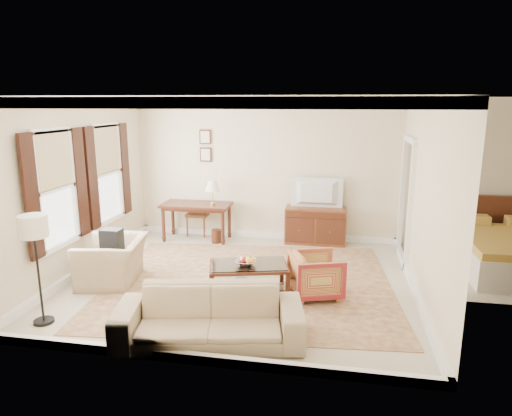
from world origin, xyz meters
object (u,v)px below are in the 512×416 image
(sofa, at_px, (209,308))
(club_armchair, at_px, (112,254))
(writing_desk, at_px, (196,209))
(tv, at_px, (317,184))
(sideboard, at_px, (315,225))
(coffee_table, at_px, (248,271))
(striped_armchair, at_px, (316,273))

(sofa, bearing_deg, club_armchair, 131.98)
(writing_desk, height_order, sofa, sofa)
(tv, relative_size, sofa, 0.45)
(writing_desk, relative_size, sideboard, 1.17)
(club_armchair, bearing_deg, writing_desk, 155.83)
(coffee_table, bearing_deg, tv, 72.89)
(striped_armchair, height_order, sofa, sofa)
(sofa, bearing_deg, sideboard, 65.04)
(writing_desk, height_order, tv, tv)
(coffee_table, bearing_deg, writing_desk, 122.16)
(sideboard, height_order, coffee_table, sideboard)
(tv, bearing_deg, club_armchair, 40.56)
(writing_desk, height_order, striped_armchair, writing_desk)
(tv, distance_m, striped_armchair, 2.77)
(writing_desk, xyz_separation_m, club_armchair, (-0.63, -2.47, -0.19))
(coffee_table, xyz_separation_m, club_armchair, (-2.24, 0.10, 0.10))
(club_armchair, bearing_deg, coffee_table, 77.49)
(writing_desk, height_order, sideboard, writing_desk)
(coffee_table, relative_size, sofa, 0.58)
(sideboard, bearing_deg, striped_armchair, -86.69)
(tv, bearing_deg, striped_armchair, 93.33)
(coffee_table, height_order, striped_armchair, striped_armchair)
(tv, distance_m, club_armchair, 4.14)
(writing_desk, relative_size, tv, 1.43)
(tv, relative_size, striped_armchair, 1.36)
(sideboard, distance_m, striped_armchair, 2.65)
(sideboard, height_order, tv, tv)
(writing_desk, xyz_separation_m, tv, (2.46, 0.17, 0.58))
(coffee_table, bearing_deg, sofa, -97.47)
(tv, bearing_deg, sideboard, -90.00)
(tv, bearing_deg, sofa, 76.13)
(sideboard, distance_m, tv, 0.87)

